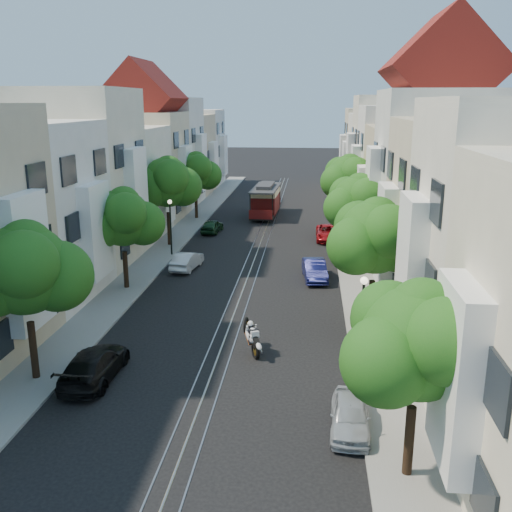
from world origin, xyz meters
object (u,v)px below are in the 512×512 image
(lamp_west, at_px, (170,219))
(parked_car_e_near, at_px, (350,415))
(tree_e_a, at_px, (419,346))
(cable_car, at_px, (266,199))
(tree_w_a, at_px, (26,271))
(tree_w_d, at_px, (196,172))
(tree_e_b, at_px, (376,239))
(tree_e_d, at_px, (349,178))
(tree_e_c, at_px, (359,203))
(sportbike_rider, at_px, (252,336))
(parked_car_e_far, at_px, (329,233))
(tree_w_b, at_px, (123,219))
(tree_w_c, at_px, (168,183))
(parked_car_e_mid, at_px, (315,270))
(parked_car_w_near, at_px, (94,365))
(parked_car_w_far, at_px, (212,226))
(parked_car_w_mid, at_px, (187,261))
(lamp_east, at_px, (363,310))

(lamp_west, relative_size, parked_car_e_near, 1.21)
(tree_e_a, relative_size, cable_car, 0.80)
(tree_w_a, bearing_deg, tree_w_d, 90.00)
(tree_e_b, relative_size, tree_e_d, 0.98)
(cable_car, bearing_deg, tree_e_c, -64.35)
(sportbike_rider, relative_size, parked_car_e_far, 0.45)
(tree_w_b, height_order, tree_w_c, tree_w_c)
(tree_e_a, bearing_deg, tree_w_a, 160.85)
(tree_w_a, xyz_separation_m, parked_car_e_far, (12.74, 26.25, -4.11))
(parked_car_e_mid, xyz_separation_m, parked_car_w_near, (-9.16, -14.82, 0.02))
(sportbike_rider, bearing_deg, tree_e_b, 6.58)
(parked_car_e_mid, bearing_deg, tree_e_b, -76.76)
(tree_w_a, xyz_separation_m, sportbike_rider, (8.63, 3.47, -3.86))
(tree_w_d, height_order, lamp_west, tree_w_d)
(lamp_west, distance_m, sportbike_rider, 18.40)
(parked_car_e_mid, relative_size, parked_car_w_near, 0.86)
(tree_w_c, height_order, parked_car_w_near, tree_w_c)
(tree_e_b, bearing_deg, parked_car_e_mid, 109.42)
(sportbike_rider, height_order, parked_car_e_far, sportbike_rider)
(tree_w_a, distance_m, sportbike_rider, 10.07)
(tree_e_a, height_order, parked_car_w_far, tree_e_a)
(tree_e_c, bearing_deg, cable_car, 113.07)
(tree_w_d, height_order, parked_car_e_mid, tree_w_d)
(tree_w_d, xyz_separation_m, parked_car_w_mid, (2.74, -17.32, -3.99))
(tree_e_b, bearing_deg, parked_car_w_mid, 140.29)
(parked_car_w_near, distance_m, parked_car_w_far, 27.83)
(parked_car_w_far, bearing_deg, parked_car_e_mid, 130.23)
(parked_car_w_far, bearing_deg, lamp_west, 83.72)
(cable_car, xyz_separation_m, parked_car_w_mid, (-3.90, -19.54, -1.16))
(tree_w_d, bearing_deg, cable_car, 18.48)
(tree_e_c, height_order, parked_car_e_mid, tree_e_c)
(tree_e_d, xyz_separation_m, parked_car_e_far, (-1.66, -2.75, -4.24))
(tree_e_d, xyz_separation_m, parked_car_e_near, (-1.66, -31.55, -4.28))
(tree_e_b, xyz_separation_m, parked_car_e_near, (-1.66, -9.55, -4.15))
(tree_e_d, height_order, parked_car_w_near, tree_e_d)
(tree_w_a, height_order, tree_w_c, tree_w_c)
(tree_e_a, relative_size, tree_e_b, 0.94)
(tree_w_a, xyz_separation_m, parked_car_w_mid, (2.74, 16.68, -4.12))
(parked_car_e_near, bearing_deg, parked_car_e_mid, 96.91)
(tree_w_b, distance_m, tree_w_c, 11.02)
(tree_e_b, height_order, tree_e_c, tree_e_b)
(tree_w_c, bearing_deg, parked_car_e_far, 14.29)
(tree_e_c, distance_m, parked_car_w_far, 16.10)
(cable_car, xyz_separation_m, parked_car_e_mid, (4.90, -21.10, -1.12))
(lamp_east, height_order, sportbike_rider, lamp_east)
(tree_w_b, relative_size, parked_car_w_far, 1.79)
(cable_car, relative_size, parked_car_e_near, 2.29)
(parked_car_e_far, bearing_deg, parked_car_e_near, -90.44)
(parked_car_w_far, bearing_deg, tree_e_c, 145.07)
(cable_car, bearing_deg, tree_e_b, -72.55)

